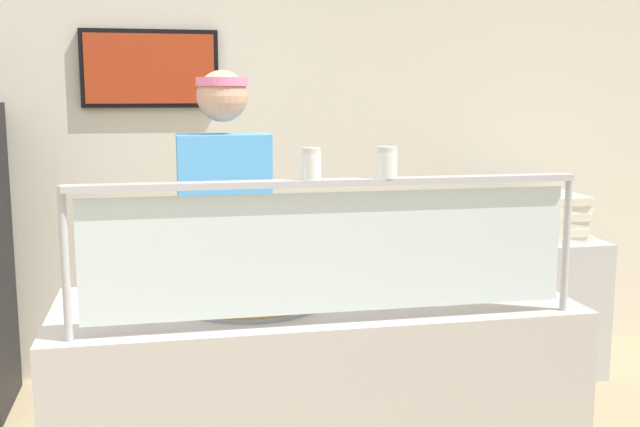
# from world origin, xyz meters

# --- Properties ---
(shop_rear_unit) EXTENTS (6.18, 0.13, 2.70)m
(shop_rear_unit) POSITION_xyz_m (0.88, 2.40, 1.36)
(shop_rear_unit) COLOR silver
(shop_rear_unit) RESTS_ON ground
(serving_counter) EXTENTS (1.78, 0.71, 0.95)m
(serving_counter) POSITION_xyz_m (0.89, 0.35, 0.47)
(serving_counter) COLOR #BCB7B2
(serving_counter) RESTS_ON ground
(sneeze_guard) EXTENTS (1.61, 0.06, 0.46)m
(sneeze_guard) POSITION_xyz_m (0.89, 0.06, 1.24)
(sneeze_guard) COLOR #B2B5BC
(sneeze_guard) RESTS_ON serving_counter
(pizza_tray) EXTENTS (0.52, 0.52, 0.04)m
(pizza_tray) POSITION_xyz_m (0.67, 0.37, 0.97)
(pizza_tray) COLOR #9EA0A8
(pizza_tray) RESTS_ON serving_counter
(pizza_server) EXTENTS (0.13, 0.29, 0.01)m
(pizza_server) POSITION_xyz_m (0.68, 0.35, 0.99)
(pizza_server) COLOR #ADAFB7
(pizza_server) RESTS_ON pizza_tray
(parmesan_shaker) EXTENTS (0.06, 0.06, 0.10)m
(parmesan_shaker) POSITION_xyz_m (0.82, 0.06, 1.45)
(parmesan_shaker) COLOR white
(parmesan_shaker) RESTS_ON sneeze_guard
(pepper_flake_shaker) EXTENTS (0.06, 0.06, 0.10)m
(pepper_flake_shaker) POSITION_xyz_m (1.06, 0.06, 1.45)
(pepper_flake_shaker) COLOR white
(pepper_flake_shaker) RESTS_ON sneeze_guard
(worker_figure) EXTENTS (0.41, 0.50, 1.76)m
(worker_figure) POSITION_xyz_m (0.64, 0.97, 1.01)
(worker_figure) COLOR #23232D
(worker_figure) RESTS_ON ground
(prep_shelf) EXTENTS (0.70, 0.55, 0.81)m
(prep_shelf) POSITION_xyz_m (2.56, 1.91, 0.40)
(prep_shelf) COLOR #B7BABF
(prep_shelf) RESTS_ON ground
(pizza_box_stack) EXTENTS (0.48, 0.46, 0.27)m
(pizza_box_stack) POSITION_xyz_m (2.56, 1.91, 0.94)
(pizza_box_stack) COLOR silver
(pizza_box_stack) RESTS_ON prep_shelf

